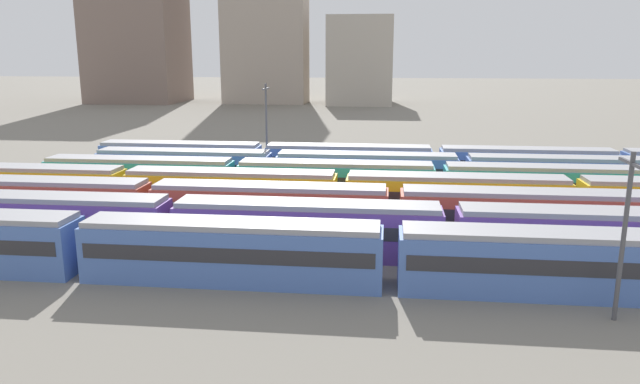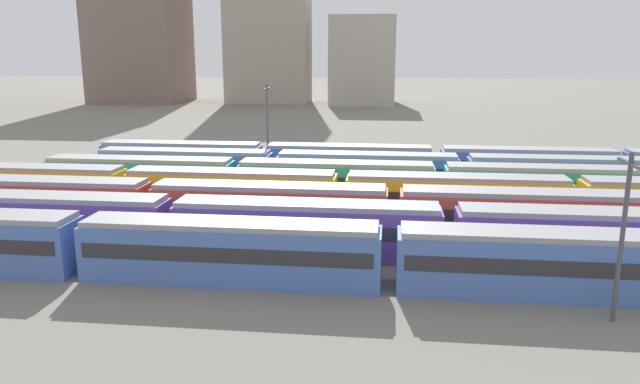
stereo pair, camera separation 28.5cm
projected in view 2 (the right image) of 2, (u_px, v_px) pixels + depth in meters
The scene contains 13 objects.
ground_plane at pixel (129, 209), 52.97m from camera, with size 600.00×600.00×0.00m, color slate.
train_track_0 at pixel (558, 263), 33.75m from camera, with size 93.60×3.06×3.75m.
train_track_1 at pixel (599, 238), 38.34m from camera, with size 93.60×3.06×3.75m.
train_track_2 at pixel (394, 211), 44.86m from camera, with size 74.70×3.06×3.75m.
train_track_3 at pixel (456, 197), 49.31m from camera, with size 93.60×3.06×3.75m.
train_track_4 at pixel (439, 184), 54.45m from camera, with size 74.70×3.06×3.75m.
train_track_5 at pixel (463, 173), 59.17m from camera, with size 74.70×3.06×3.75m.
train_track_6 at pixel (527, 165), 63.38m from camera, with size 93.60×3.06×3.75m.
catenary_pole_0 at pixel (623, 229), 29.80m from camera, with size 0.24×3.20×8.80m.
catenary_pole_3 at pixel (267, 124), 68.53m from camera, with size 0.24×3.20×10.17m.
distant_building_0 at pixel (138, 14), 166.83m from camera, with size 24.28×21.93×48.16m, color #7A665B.
distant_building_1 at pixel (268, 10), 162.45m from camera, with size 22.55×12.59×49.87m, color #A89989.
distant_building_2 at pixel (363, 61), 162.47m from camera, with size 17.18×20.54×23.14m, color #B2A899.
Camera 2 is at (22.81, -33.32, 13.42)m, focal length 33.66 mm.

